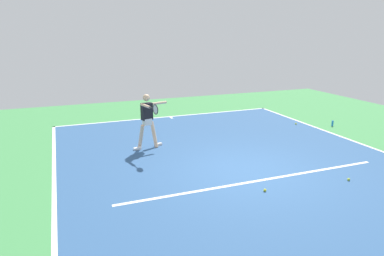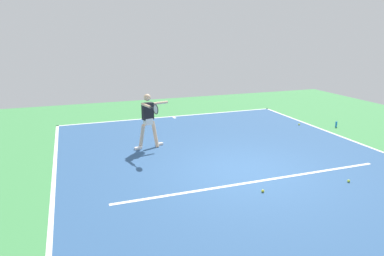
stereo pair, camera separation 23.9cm
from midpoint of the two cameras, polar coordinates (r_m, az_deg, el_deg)
ground_plane at (r=9.21m, az=9.31°, el=-7.07°), size 21.29×21.29×0.00m
court_surface at (r=9.21m, az=9.31°, el=-7.05°), size 9.41×13.08×0.00m
court_line_baseline_near at (r=14.94m, az=-2.70°, el=1.91°), size 9.41×0.10×0.01m
court_line_sideline_left at (r=12.07m, az=29.12°, el=-3.39°), size 0.10×13.08×0.01m
court_line_sideline_right at (r=8.20m, az=-21.16°, el=-10.87°), size 0.10×13.08×0.01m
court_line_service at (r=8.68m, az=11.44°, el=-8.59°), size 7.06×0.10×0.01m
court_line_centre_mark at (r=14.75m, az=-2.47°, el=1.74°), size 0.10×0.30×0.01m
tennis_player at (r=10.73m, az=-6.51°, el=1.72°), size 1.17×1.29×1.71m
tennis_ball_by_sideline at (r=8.15m, az=12.39°, el=-10.08°), size 0.07×0.07×0.07m
tennis_ball_near_service_line at (r=9.32m, az=25.02°, el=-7.90°), size 0.07×0.07×0.07m
tennis_ball_by_baseline at (r=14.18m, az=17.66°, el=0.57°), size 0.07×0.07×0.07m
water_bottle at (r=14.37m, az=23.06°, el=0.56°), size 0.07×0.07×0.22m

